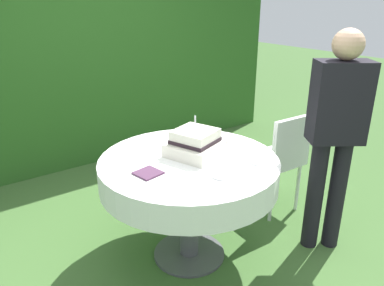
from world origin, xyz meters
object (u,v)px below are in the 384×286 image
at_px(serving_plate_far, 259,161).
at_px(garden_chair, 281,155).
at_px(serving_plate_near, 219,176).
at_px(cake_table, 189,173).
at_px(napkin_stack, 148,173).
at_px(standing_person, 335,130).
at_px(wedding_cake, 195,143).

relative_size(serving_plate_far, garden_chair, 0.16).
relative_size(serving_plate_near, serving_plate_far, 0.75).
xyz_separation_m(cake_table, napkin_stack, (-0.33, -0.04, 0.11)).
xyz_separation_m(serving_plate_near, napkin_stack, (-0.33, 0.28, -0.00)).
relative_size(serving_plate_far, standing_person, 0.09).
bearing_deg(napkin_stack, standing_person, -19.94).
xyz_separation_m(napkin_stack, standing_person, (1.22, -0.44, 0.15)).
bearing_deg(cake_table, garden_chair, 2.38).
height_order(cake_table, serving_plate_far, serving_plate_far).
distance_m(cake_table, wedding_cake, 0.21).
distance_m(wedding_cake, standing_person, 0.96).
height_order(wedding_cake, serving_plate_far, wedding_cake).
bearing_deg(wedding_cake, garden_chair, 0.22).
relative_size(wedding_cake, garden_chair, 0.47).
distance_m(cake_table, standing_person, 1.04).
distance_m(serving_plate_near, serving_plate_far, 0.35).
height_order(serving_plate_near, standing_person, standing_person).
bearing_deg(garden_chair, napkin_stack, -176.55).
distance_m(wedding_cake, serving_plate_near, 0.38).
bearing_deg(napkin_stack, garden_chair, 3.45).
distance_m(cake_table, serving_plate_far, 0.48).
xyz_separation_m(cake_table, standing_person, (0.89, -0.48, 0.26)).
xyz_separation_m(serving_plate_far, garden_chair, (0.63, 0.35, -0.24)).
bearing_deg(garden_chair, cake_table, -177.62).
distance_m(cake_table, garden_chair, 0.98).
distance_m(cake_table, serving_plate_near, 0.34).
height_order(cake_table, garden_chair, garden_chair).
relative_size(serving_plate_near, garden_chair, 0.12).
distance_m(serving_plate_near, garden_chair, 1.07).
bearing_deg(standing_person, wedding_cake, 147.42).
xyz_separation_m(cake_table, serving_plate_near, (-0.00, -0.32, 0.11)).
distance_m(wedding_cake, serving_plate_far, 0.44).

